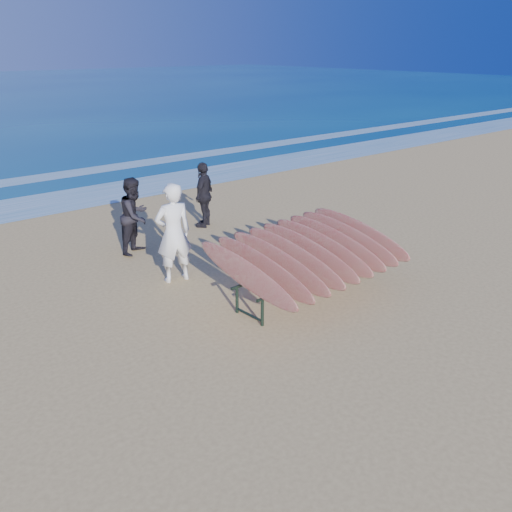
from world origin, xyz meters
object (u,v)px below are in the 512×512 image
object	(u,v)px
surfboard_rack	(308,253)
person_white	(173,233)
person_dark_b	(204,195)
person_dark_a	(135,216)

from	to	relation	value
surfboard_rack	person_white	xyz separation A→B (m)	(-1.58, 2.16, 0.16)
surfboard_rack	person_dark_b	world-z (taller)	person_dark_b
person_white	person_dark_b	size ratio (longest dim) A/B	1.19
surfboard_rack	person_white	size ratio (longest dim) A/B	1.65
surfboard_rack	person_dark_a	distance (m)	4.31
surfboard_rack	person_white	distance (m)	2.68
surfboard_rack	person_white	bearing A→B (deg)	122.73
person_dark_b	person_dark_a	bearing A→B (deg)	-20.02
surfboard_rack	person_dark_a	size ratio (longest dim) A/B	1.90
person_dark_a	person_dark_b	bearing A→B (deg)	-16.22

